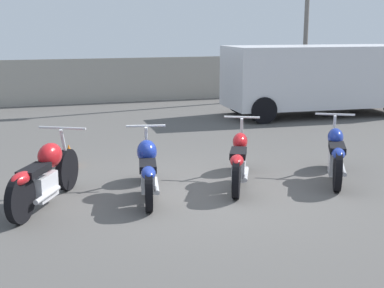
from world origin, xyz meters
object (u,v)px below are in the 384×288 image
motorcycle_slot_2 (239,160)px  parked_van (317,77)px  traffic_cone_near (69,155)px  motorcycle_slot_1 (148,168)px  motorcycle_slot_0 (45,175)px  motorcycle_slot_3 (336,155)px

motorcycle_slot_2 → parked_van: (4.75, 5.67, 0.69)m
parked_van → traffic_cone_near: 8.17m
motorcycle_slot_1 → parked_van: bearing=54.6°
motorcycle_slot_0 → motorcycle_slot_2: 3.01m
motorcycle_slot_1 → parked_van: (6.28, 5.79, 0.68)m
motorcycle_slot_0 → motorcycle_slot_1: size_ratio=0.93×
parked_van → traffic_cone_near: (-7.24, -3.69, -0.90)m
motorcycle_slot_1 → parked_van: 8.57m
motorcycle_slot_0 → parked_van: bearing=65.5°
motorcycle_slot_1 → traffic_cone_near: 2.32m
motorcycle_slot_3 → parked_van: (3.15, 5.92, 0.67)m
traffic_cone_near → parked_van: bearing=27.0°
motorcycle_slot_0 → motorcycle_slot_2: (3.00, 0.14, -0.04)m
motorcycle_slot_3 → traffic_cone_near: motorcycle_slot_3 is taller
motorcycle_slot_1 → motorcycle_slot_2: bearing=16.5°
motorcycle_slot_3 → motorcycle_slot_0: bearing=-152.3°
motorcycle_slot_0 → parked_van: parked_van is taller
motorcycle_slot_0 → motorcycle_slot_2: bearing=31.4°
motorcycle_slot_1 → motorcycle_slot_2: (1.52, 0.12, -0.01)m
parked_van → motorcycle_slot_3: bearing=155.0°
motorcycle_slot_1 → motorcycle_slot_3: 3.13m
motorcycle_slot_2 → motorcycle_slot_3: motorcycle_slot_3 is taller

